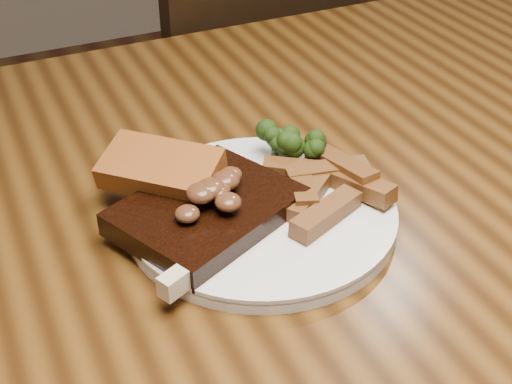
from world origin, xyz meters
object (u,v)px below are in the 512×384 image
at_px(potato_wedges, 331,193).
at_px(chair_far, 231,117).
at_px(plate, 261,215).
at_px(steak, 207,211).
at_px(garlic_bread, 162,186).
at_px(dining_table, 268,275).

bearing_deg(potato_wedges, chair_far, 75.20).
height_order(chair_far, plate, chair_far).
distance_m(steak, potato_wedges, 0.12).
relative_size(chair_far, potato_wedges, 7.94).
distance_m(plate, potato_wedges, 0.07).
relative_size(chair_far, garlic_bread, 7.61).
height_order(steak, potato_wedges, same).
bearing_deg(chair_far, dining_table, 57.01).
xyz_separation_m(steak, garlic_bread, (-0.02, 0.06, 0.00)).
bearing_deg(plate, dining_table, 47.75).
bearing_deg(potato_wedges, garlic_bread, 150.88).
distance_m(steak, garlic_bread, 0.06).
bearing_deg(chair_far, garlic_bread, 48.22).
xyz_separation_m(dining_table, potato_wedges, (0.05, -0.04, 0.12)).
relative_size(chair_far, steak, 5.39).
height_order(chair_far, potato_wedges, chair_far).
distance_m(dining_table, plate, 0.10).
bearing_deg(steak, potato_wedges, -35.90).
relative_size(chair_far, plate, 3.30).
height_order(chair_far, garlic_bread, chair_far).
bearing_deg(dining_table, chair_far, 70.42).
bearing_deg(dining_table, steak, -169.80).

